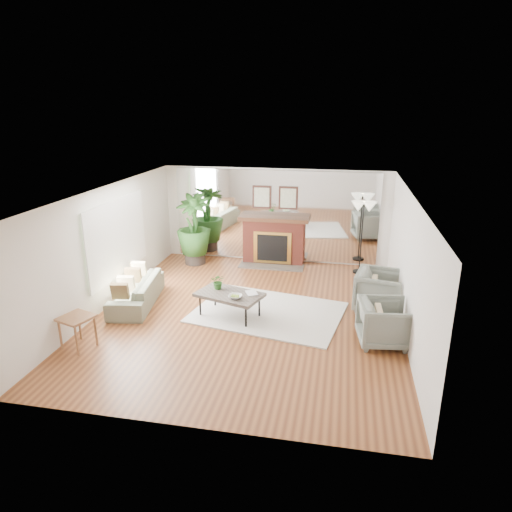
% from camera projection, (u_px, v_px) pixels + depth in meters
% --- Properties ---
extents(ground, '(7.00, 7.00, 0.00)m').
position_uv_depth(ground, '(248.00, 314.00, 9.29)').
color(ground, brown).
rests_on(ground, ground).
extents(wall_left, '(0.02, 7.00, 2.50)m').
position_uv_depth(wall_left, '(107.00, 247.00, 9.43)').
color(wall_left, silver).
rests_on(wall_left, ground).
extents(wall_right, '(0.02, 7.00, 2.50)m').
position_uv_depth(wall_right, '(408.00, 266.00, 8.35)').
color(wall_right, silver).
rests_on(wall_right, ground).
extents(wall_back, '(6.00, 0.02, 2.50)m').
position_uv_depth(wall_back, '(275.00, 216.00, 12.14)').
color(wall_back, silver).
rests_on(wall_back, ground).
extents(mirror_panel, '(5.40, 0.04, 2.40)m').
position_uv_depth(mirror_panel, '(275.00, 216.00, 12.13)').
color(mirror_panel, silver).
rests_on(mirror_panel, wall_back).
extents(window_panel, '(0.04, 2.40, 1.50)m').
position_uv_depth(window_panel, '(117.00, 238.00, 9.77)').
color(window_panel, '#B2E09E').
rests_on(window_panel, wall_left).
extents(fireplace, '(1.85, 0.83, 2.05)m').
position_uv_depth(fireplace, '(273.00, 239.00, 12.12)').
color(fireplace, maroon).
rests_on(fireplace, ground).
extents(area_rug, '(3.24, 2.58, 0.03)m').
position_uv_depth(area_rug, '(268.00, 312.00, 9.34)').
color(area_rug, silver).
rests_on(area_rug, ground).
extents(coffee_table, '(1.44, 1.10, 0.51)m').
position_uv_depth(coffee_table, '(229.00, 295.00, 9.04)').
color(coffee_table, '#554D43').
rests_on(coffee_table, ground).
extents(sofa, '(1.04, 2.02, 0.56)m').
position_uv_depth(sofa, '(137.00, 291.00, 9.70)').
color(sofa, gray).
rests_on(sofa, ground).
extents(armchair_back, '(1.09, 1.07, 0.85)m').
position_uv_depth(armchair_back, '(379.00, 291.00, 9.36)').
color(armchair_back, slate).
rests_on(armchair_back, ground).
extents(armchair_front, '(0.98, 0.96, 0.80)m').
position_uv_depth(armchair_front, '(384.00, 323.00, 8.04)').
color(armchair_front, slate).
rests_on(armchair_front, ground).
extents(side_table, '(0.65, 0.65, 0.59)m').
position_uv_depth(side_table, '(77.00, 322.00, 7.89)').
color(side_table, brown).
rests_on(side_table, ground).
extents(potted_ficus, '(1.02, 1.02, 1.89)m').
position_uv_depth(potted_ficus, '(194.00, 227.00, 11.97)').
color(potted_ficus, black).
rests_on(potted_ficus, ground).
extents(floor_lamp, '(0.60, 0.33, 1.83)m').
position_uv_depth(floor_lamp, '(363.00, 212.00, 11.11)').
color(floor_lamp, black).
rests_on(floor_lamp, ground).
extents(tabletop_plant, '(0.32, 0.29, 0.32)m').
position_uv_depth(tabletop_plant, '(218.00, 281.00, 9.20)').
color(tabletop_plant, '#2B551F').
rests_on(tabletop_plant, coffee_table).
extents(fruit_bowl, '(0.26, 0.26, 0.07)m').
position_uv_depth(fruit_bowl, '(235.00, 297.00, 8.79)').
color(fruit_bowl, brown).
rests_on(fruit_bowl, coffee_table).
extents(book, '(0.31, 0.35, 0.02)m').
position_uv_depth(book, '(247.00, 294.00, 8.98)').
color(book, brown).
rests_on(book, coffee_table).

